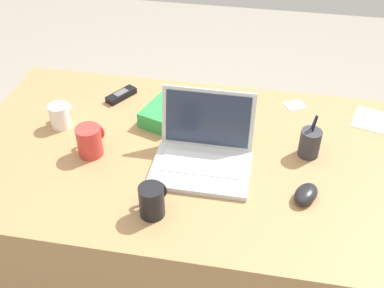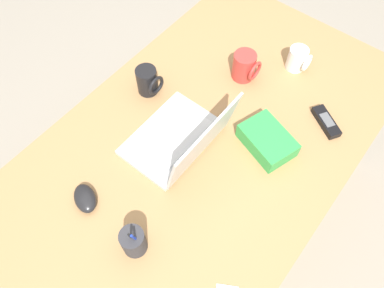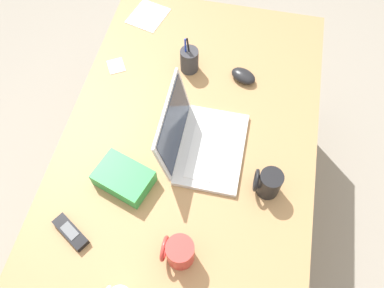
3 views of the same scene
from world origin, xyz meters
The scene contains 11 objects.
ground_plane centered at (0.00, 0.00, 0.00)m, with size 6.00×6.00×0.00m, color gray.
desk centered at (0.00, 0.00, 0.37)m, with size 1.59×0.91×0.74m, color #A87C4F.
laptop centered at (0.05, -0.05, 0.78)m, with size 0.32×0.27×0.22m.
computer_mouse centered at (0.38, -0.15, 0.76)m, with size 0.06×0.10×0.04m, color black.
coffee_mug_white centered at (-0.07, -0.29, 0.79)m, with size 0.08×0.09×0.11m.
coffee_mug_spare centered at (-0.34, -0.06, 0.79)m, with size 0.08×0.10×0.11m.
cordless_phone centered at (-0.34, 0.29, 0.75)m, with size 0.11×0.13×0.03m.
pen_holder centered at (0.39, 0.07, 0.79)m, with size 0.07×0.07×0.16m.
snack_bag centered at (-0.14, 0.18, 0.77)m, with size 0.12×0.18×0.06m, color green.
paper_note_near_laptop centered at (0.34, 0.36, 0.74)m, with size 0.07×0.06×0.00m, color white.
paper_note_left centered at (0.65, 0.31, 0.74)m, with size 0.16×0.14×0.00m, color white.
Camera 3 is at (-0.60, -0.15, 1.93)m, focal length 35.78 mm.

